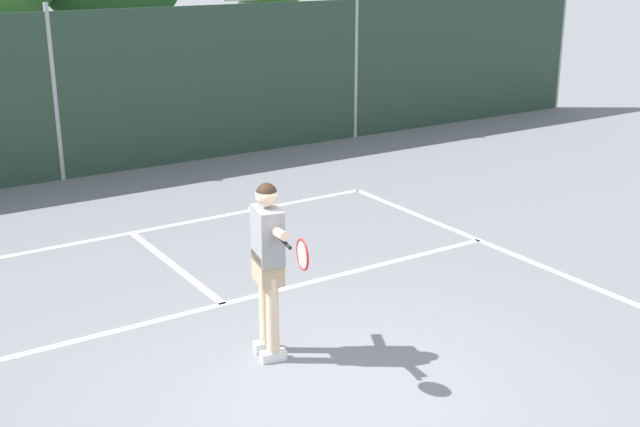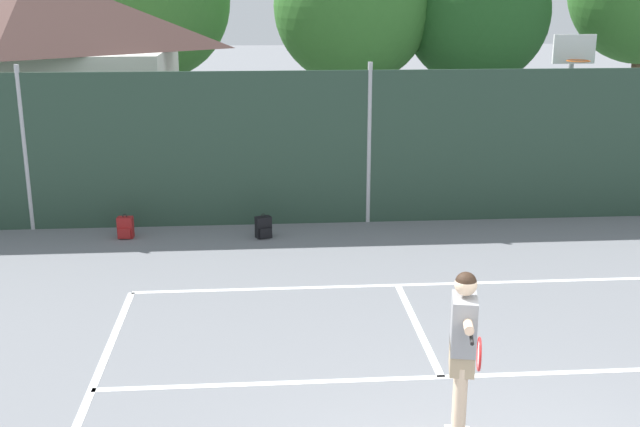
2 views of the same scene
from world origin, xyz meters
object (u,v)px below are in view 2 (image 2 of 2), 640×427
(basketball_hoop, at_px, (570,94))
(backpack_red, at_px, (125,228))
(backpack_black, at_px, (264,228))
(tennis_player, at_px, (463,344))

(basketball_hoop, relative_size, backpack_red, 7.67)
(backpack_red, relative_size, backpack_black, 1.00)
(basketball_hoop, bearing_deg, tennis_player, -116.39)
(backpack_red, bearing_deg, basketball_hoop, 13.01)
(tennis_player, bearing_deg, backpack_red, 121.70)
(basketball_hoop, distance_m, backpack_black, 7.24)
(tennis_player, xyz_separation_m, backpack_black, (-1.91, 7.05, -0.92))
(basketball_hoop, xyz_separation_m, backpack_black, (-6.54, -2.28, -2.12))
(tennis_player, bearing_deg, basketball_hoop, 63.61)
(basketball_hoop, relative_size, tennis_player, 1.91)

